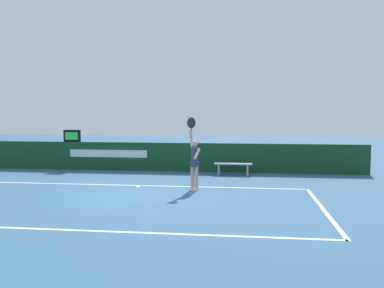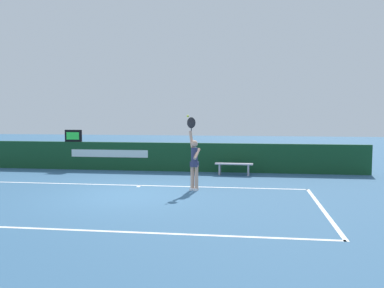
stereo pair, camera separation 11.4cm
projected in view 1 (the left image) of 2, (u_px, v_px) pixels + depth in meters
ground_plane at (125, 196)px, 12.22m from camera, size 60.00×60.00×0.00m
court_lines at (116, 202)px, 11.29m from camera, size 10.96×5.37×0.00m
back_wall at (160, 157)px, 17.21m from camera, size 16.54×0.17×1.17m
speed_display at (72, 136)px, 17.61m from camera, size 0.71×0.14×0.50m
tennis_player at (194, 161)px, 12.97m from camera, size 0.43×0.45×2.28m
tennis_ball at (188, 116)px, 12.90m from camera, size 0.07×0.07×0.07m
courtside_bench_near at (233, 166)px, 16.14m from camera, size 1.47×0.43×0.46m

